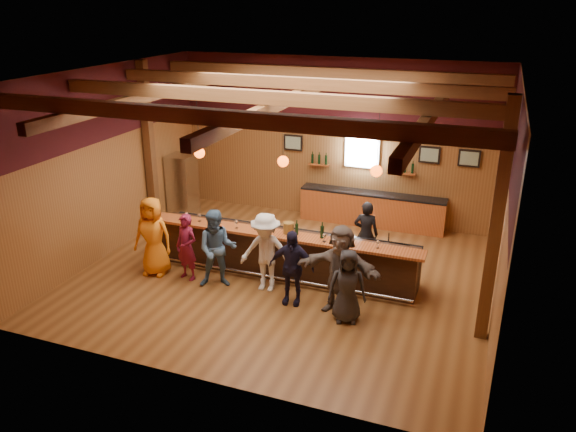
# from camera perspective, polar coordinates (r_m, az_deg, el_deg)

# --- Properties ---
(room) EXTENTS (9.04, 9.00, 4.52)m
(room) POSITION_cam_1_polar(r_m,az_deg,el_deg) (11.85, -0.41, 8.03)
(room) COLOR brown
(room) RESTS_ON ground
(bar_counter) EXTENTS (6.30, 1.07, 1.11)m
(bar_counter) POSITION_cam_1_polar(r_m,az_deg,el_deg) (12.81, -0.16, -3.69)
(bar_counter) COLOR black
(bar_counter) RESTS_ON ground
(back_bar_cabinet) EXTENTS (4.00, 0.52, 0.95)m
(back_bar_cabinet) POSITION_cam_1_polar(r_m,az_deg,el_deg) (15.70, 8.50, 0.71)
(back_bar_cabinet) COLOR #9A441C
(back_bar_cabinet) RESTS_ON ground
(window) EXTENTS (0.95, 0.09, 0.95)m
(window) POSITION_cam_1_polar(r_m,az_deg,el_deg) (15.52, 7.54, 6.62)
(window) COLOR silver
(window) RESTS_ON room
(framed_pictures) EXTENTS (5.35, 0.05, 0.45)m
(framed_pictures) POSITION_cam_1_polar(r_m,az_deg,el_deg) (15.34, 10.71, 6.45)
(framed_pictures) COLOR black
(framed_pictures) RESTS_ON room
(wine_shelves) EXTENTS (3.00, 0.18, 0.30)m
(wine_shelves) POSITION_cam_1_polar(r_m,az_deg,el_deg) (15.57, 7.41, 5.03)
(wine_shelves) COLOR #9A441C
(wine_shelves) RESTS_ON room
(pendant_lights) EXTENTS (4.24, 0.24, 1.37)m
(pendant_lights) POSITION_cam_1_polar(r_m,az_deg,el_deg) (11.92, -0.51, 5.60)
(pendant_lights) COLOR black
(pendant_lights) RESTS_ON room
(stainless_fridge) EXTENTS (0.70, 0.70, 1.80)m
(stainless_fridge) POSITION_cam_1_polar(r_m,az_deg,el_deg) (16.43, -10.67, 3.07)
(stainless_fridge) COLOR silver
(stainless_fridge) RESTS_ON ground
(customer_orange) EXTENTS (0.95, 0.68, 1.83)m
(customer_orange) POSITION_cam_1_polar(r_m,az_deg,el_deg) (13.00, -13.55, -2.02)
(customer_orange) COLOR orange
(customer_orange) RESTS_ON ground
(customer_redvest) EXTENTS (0.63, 0.48, 1.53)m
(customer_redvest) POSITION_cam_1_polar(r_m,az_deg,el_deg) (12.67, -10.26, -3.13)
(customer_redvest) COLOR maroon
(customer_redvest) RESTS_ON ground
(customer_denim) EXTENTS (1.04, 0.94, 1.76)m
(customer_denim) POSITION_cam_1_polar(r_m,az_deg,el_deg) (12.20, -7.20, -3.34)
(customer_denim) COLOR #46698D
(customer_denim) RESTS_ON ground
(customer_white) EXTENTS (1.16, 0.70, 1.76)m
(customer_white) POSITION_cam_1_polar(r_m,az_deg,el_deg) (11.95, -2.26, -3.72)
(customer_white) COLOR white
(customer_white) RESTS_ON ground
(customer_navy) EXTENTS (0.98, 0.49, 1.61)m
(customer_navy) POSITION_cam_1_polar(r_m,az_deg,el_deg) (11.47, 0.35, -5.24)
(customer_navy) COLOR #1A1831
(customer_navy) RESTS_ON ground
(customer_brown) EXTENTS (1.75, 0.66, 1.86)m
(customer_brown) POSITION_cam_1_polar(r_m,az_deg,el_deg) (11.16, 5.37, -5.44)
(customer_brown) COLOR #665A51
(customer_brown) RESTS_ON ground
(customer_dark) EXTENTS (0.83, 0.65, 1.50)m
(customer_dark) POSITION_cam_1_polar(r_m,az_deg,el_deg) (10.94, 6.04, -7.09)
(customer_dark) COLOR #28282A
(customer_dark) RESTS_ON ground
(bartender) EXTENTS (0.60, 0.42, 1.59)m
(bartender) POSITION_cam_1_polar(r_m,az_deg,el_deg) (13.20, 7.91, -1.81)
(bartender) COLOR black
(bartender) RESTS_ON ground
(ice_bucket) EXTENTS (0.23, 0.23, 0.25)m
(ice_bucket) POSITION_cam_1_polar(r_m,az_deg,el_deg) (12.26, 0.06, -1.21)
(ice_bucket) COLOR brown
(ice_bucket) RESTS_ON bar_counter
(bottle_a) EXTENTS (0.07, 0.07, 0.33)m
(bottle_a) POSITION_cam_1_polar(r_m,az_deg,el_deg) (12.20, 0.90, -1.33)
(bottle_a) COLOR black
(bottle_a) RESTS_ON bar_counter
(bottle_b) EXTENTS (0.08, 0.08, 0.36)m
(bottle_b) POSITION_cam_1_polar(r_m,az_deg,el_deg) (12.04, 3.48, -1.62)
(bottle_b) COLOR black
(bottle_b) RESTS_ON bar_counter
(glass_a) EXTENTS (0.08, 0.08, 0.18)m
(glass_a) POSITION_cam_1_polar(r_m,az_deg,el_deg) (13.25, -10.29, 0.18)
(glass_a) COLOR silver
(glass_a) RESTS_ON bar_counter
(glass_b) EXTENTS (0.08, 0.08, 0.18)m
(glass_b) POSITION_cam_1_polar(r_m,az_deg,el_deg) (13.08, -9.00, -0.00)
(glass_b) COLOR silver
(glass_b) RESTS_ON bar_counter
(glass_c) EXTENTS (0.07, 0.07, 0.16)m
(glass_c) POSITION_cam_1_polar(r_m,az_deg,el_deg) (12.94, -7.35, -0.22)
(glass_c) COLOR silver
(glass_c) RESTS_ON bar_counter
(glass_d) EXTENTS (0.08, 0.08, 0.18)m
(glass_d) POSITION_cam_1_polar(r_m,az_deg,el_deg) (12.59, -5.26, -0.67)
(glass_d) COLOR silver
(glass_d) RESTS_ON bar_counter
(glass_e) EXTENTS (0.07, 0.07, 0.16)m
(glass_e) POSITION_cam_1_polar(r_m,az_deg,el_deg) (12.37, -2.34, -1.10)
(glass_e) COLOR silver
(glass_e) RESTS_ON bar_counter
(glass_f) EXTENTS (0.09, 0.09, 0.19)m
(glass_f) POSITION_cam_1_polar(r_m,az_deg,el_deg) (11.85, 3.72, -2.03)
(glass_f) COLOR silver
(glass_f) RESTS_ON bar_counter
(glass_g) EXTENTS (0.08, 0.08, 0.18)m
(glass_g) POSITION_cam_1_polar(r_m,az_deg,el_deg) (11.86, 5.74, -2.15)
(glass_g) COLOR silver
(glass_g) RESTS_ON bar_counter
(glass_h) EXTENTS (0.08, 0.08, 0.17)m
(glass_h) POSITION_cam_1_polar(r_m,az_deg,el_deg) (11.69, 9.12, -2.68)
(glass_h) COLOR silver
(glass_h) RESTS_ON bar_counter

